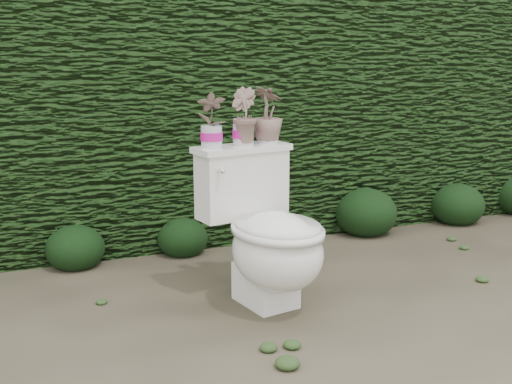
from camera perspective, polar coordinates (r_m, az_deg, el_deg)
name	(u,v)px	position (r m, az deg, el deg)	size (l,w,h in m)	color
ground	(295,309)	(3.22, 3.52, -10.33)	(60.00, 60.00, 0.00)	brown
hedge	(199,116)	(4.49, -5.13, 6.72)	(8.00, 1.00, 1.60)	#224115
toilet	(268,236)	(3.15, 1.07, -3.96)	(0.57, 0.75, 0.78)	white
potted_plant_left	(211,122)	(3.15, -3.99, 6.26)	(0.14, 0.09, 0.26)	#288133
potted_plant_center	(243,118)	(3.24, -1.15, 6.60)	(0.15, 0.12, 0.28)	#288133
potted_plant_right	(268,116)	(3.32, 1.04, 6.75)	(0.16, 0.16, 0.28)	#288133
liriope_clump_2	(75,243)	(3.92, -15.80, -4.43)	(0.35, 0.35, 0.28)	black
liriope_clump_3	(182,234)	(4.04, -6.55, -3.70)	(0.32, 0.32, 0.25)	black
liriope_clump_4	(269,224)	(4.23, 1.18, -2.91)	(0.31, 0.31, 0.25)	black
liriope_clump_5	(366,209)	(4.51, 9.75, -1.48)	(0.43, 0.43, 0.34)	black
liriope_clump_6	(457,201)	(4.96, 17.46, -0.77)	(0.40, 0.40, 0.32)	black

